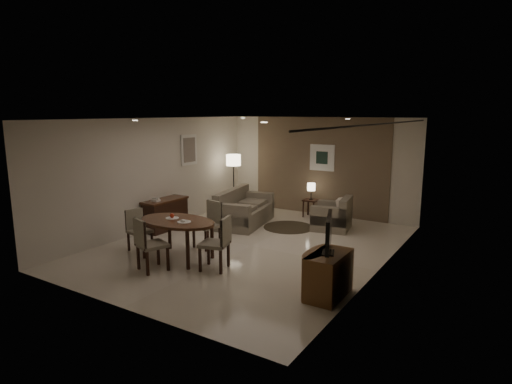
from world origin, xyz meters
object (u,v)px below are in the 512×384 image
Objects in this scene: side_table at (311,208)px; floor_lamp at (234,183)px; chair_left at (140,231)px; armchair at (332,213)px; tv_cabinet at (329,275)px; sofa at (245,207)px; dining_table at (178,239)px; chair_right at (214,243)px; chair_near at (152,244)px; chair_far at (207,225)px; console_desk at (165,214)px.

floor_lamp reaches higher than side_table.
chair_left is 0.94× the size of armchair.
chair_left is (-4.17, 0.01, 0.08)m from tv_cabinet.
chair_left is 1.77× the size of side_table.
dining_table is at bearing 175.12° from sofa.
chair_near is at bearing -71.34° from chair_right.
sofa is at bearing -123.97° from side_table.
side_table is at bearing 80.20° from dining_table.
sofa is 1.63m from floor_lamp.
floor_lamp is at bearing 110.06° from dining_table.
tv_cabinet is 1.86× the size of side_table.
chair_far is 1.14× the size of chair_left.
tv_cabinet is at bearing 11.29° from armchair.
floor_lamp is (0.25, 2.56, 0.44)m from console_desk.
chair_far is at bearing 179.04° from sofa.
chair_left is at bearing -46.69° from armchair.
chair_near is 0.99× the size of chair_right.
dining_table is 0.85m from chair_far.
chair_right is at bearing -21.96° from armchair.
console_desk is at bearing 37.65° from chair_left.
chair_near reaches higher than chair_far.
chair_left is (-0.98, -0.08, 0.04)m from dining_table.
dining_table reaches higher than tv_cabinet.
sofa reaches higher than armchair.
floor_lamp is at bearing 18.55° from chair_left.
console_desk is at bearing -67.79° from armchair.
chair_far is at bearing -70.28° from chair_near.
chair_near is 1.08× the size of armchair.
chair_far is 3.24m from armchair.
chair_right is 3.23m from sofa.
console_desk is 0.73× the size of dining_table.
side_table is at bearing 117.96° from tv_cabinet.
floor_lamp reaches higher than tv_cabinet.
sofa is at bearing 96.30° from dining_table.
tv_cabinet is 0.91× the size of chair_right.
console_desk is 5.11m from tv_cabinet.
chair_left is 4.57m from armchair.
tv_cabinet is 0.48× the size of sofa.
console_desk is 1.21× the size of chair_right.
floor_lamp reaches higher than sofa.
armchair is (-1.46, 3.69, 0.05)m from tv_cabinet.
chair_far reaches higher than dining_table.
console_desk is 1.40× the size of chair_left.
side_table is (0.72, 5.20, -0.25)m from chair_near.
side_table is at bearing 51.08° from console_desk.
chair_near is at bearing -110.41° from chair_left.
armchair reaches higher than side_table.
armchair is 1.87× the size of side_table.
chair_near is 5.26m from side_table.
chair_left is at bearing -127.66° from chair_far.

